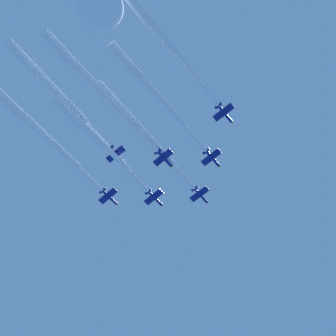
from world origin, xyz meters
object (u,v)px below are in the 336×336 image
object	(u,v)px
jet_starboard_inner	(149,87)
jet_port_outer	(162,36)
jet_lead	(136,125)
jet_starboard_mid	(36,128)
jet_port_inner	(92,135)
jet_port_mid	(89,79)
jet_starboard_outer	(49,84)

from	to	relation	value
jet_starboard_inner	jet_port_outer	distance (m)	18.38
jet_lead	jet_starboard_inner	world-z (taller)	jet_lead
jet_starboard_mid	jet_port_outer	bearing A→B (deg)	-106.71
jet_starboard_inner	jet_starboard_mid	size ratio (longest dim) A/B	0.95
jet_port_inner	jet_starboard_mid	world-z (taller)	jet_starboard_mid
jet_starboard_mid	jet_port_inner	bearing A→B (deg)	-64.14
jet_port_mid	jet_port_outer	world-z (taller)	jet_port_outer
jet_lead	jet_port_mid	distance (m)	24.53
jet_port_inner	jet_port_mid	bearing A→B (deg)	-159.13
jet_port_outer	jet_starboard_outer	size ratio (longest dim) A/B	0.99
jet_port_outer	jet_starboard_inner	bearing A→B (deg)	34.41
jet_starboard_inner	jet_starboard_outer	size ratio (longest dim) A/B	1.00
jet_port_inner	jet_starboard_inner	size ratio (longest dim) A/B	0.97
jet_starboard_outer	jet_starboard_mid	bearing A→B (deg)	40.16
jet_port_outer	jet_starboard_mid	bearing A→B (deg)	73.29
jet_starboard_inner	jet_starboard_outer	bearing A→B (deg)	108.99
jet_starboard_inner	jet_port_outer	xyz separation A→B (m)	(-15.13, -10.36, 1.25)
jet_starboard_inner	jet_starboard_outer	world-z (taller)	jet_starboard_outer
jet_lead	jet_starboard_outer	xyz separation A→B (m)	(-25.10, 24.24, 1.11)
jet_lead	jet_port_outer	distance (m)	35.04
jet_lead	jet_starboard_outer	distance (m)	34.92
jet_port_mid	jet_starboard_outer	xyz separation A→B (m)	(-2.32, 15.40, 3.26)
jet_starboard_inner	jet_starboard_mid	xyz separation A→B (m)	(1.74, 45.84, 1.49)
jet_starboard_inner	jet_port_outer	bearing A→B (deg)	-145.59
jet_port_outer	jet_starboard_outer	xyz separation A→B (m)	(3.29, 44.75, 2.14)
jet_lead	jet_port_outer	world-z (taller)	jet_lead
jet_port_outer	jet_starboard_outer	bearing A→B (deg)	85.79
jet_port_inner	jet_starboard_inner	world-z (taller)	jet_port_inner
jet_port_outer	jet_port_mid	bearing A→B (deg)	79.16
jet_port_mid	jet_starboard_mid	distance (m)	29.15
jet_port_mid	jet_starboard_outer	world-z (taller)	jet_starboard_outer
jet_port_mid	jet_starboard_mid	xyz separation A→B (m)	(11.26, 26.86, 1.35)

